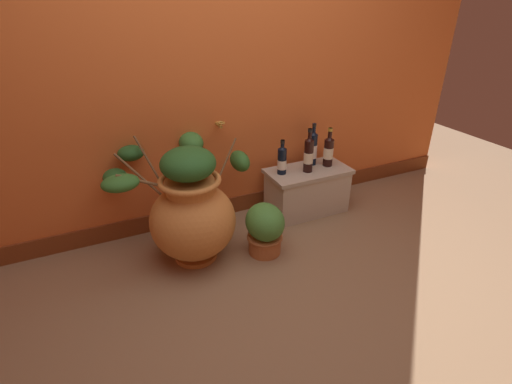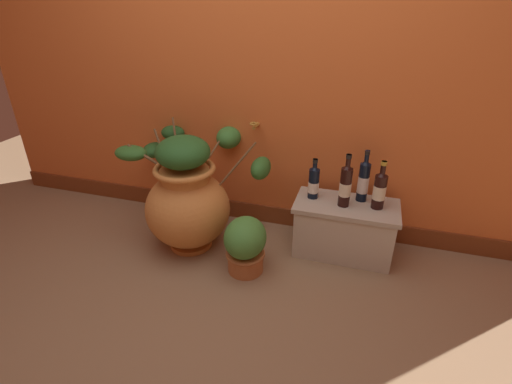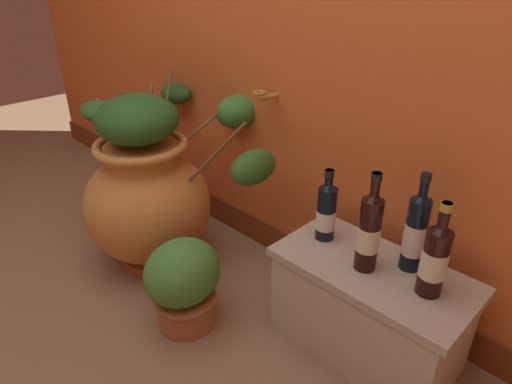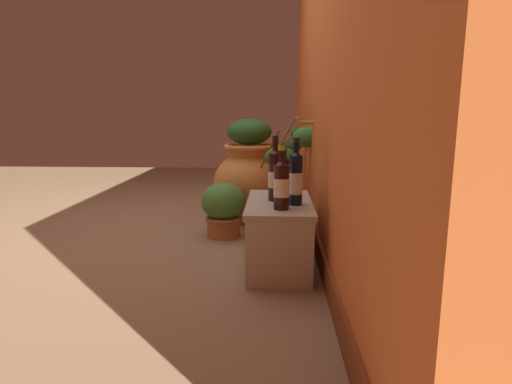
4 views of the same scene
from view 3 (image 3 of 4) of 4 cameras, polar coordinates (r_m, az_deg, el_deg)
name	(u,v)px [view 3 (image 3 of 4)]	position (r m, az deg, el deg)	size (l,w,h in m)	color
terracotta_urn	(150,186)	(2.05, -13.29, 0.69)	(1.01, 0.81, 0.80)	#CC7F3D
stone_ledge	(368,306)	(1.66, 14.02, -13.92)	(0.66, 0.35, 0.37)	beige
wine_bottle_left	(326,210)	(1.61, 8.94, -2.27)	(0.07, 0.07, 0.27)	black
wine_bottle_middle	(416,230)	(1.51, 19.63, -4.62)	(0.07, 0.07, 0.34)	black
wine_bottle_right	(369,230)	(1.46, 14.20, -4.67)	(0.07, 0.07, 0.35)	black
wine_bottle_back	(435,257)	(1.43, 21.80, -7.63)	(0.08, 0.08, 0.31)	black
potted_shrub	(183,283)	(1.74, -9.21, -11.29)	(0.26, 0.30, 0.37)	#B26638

